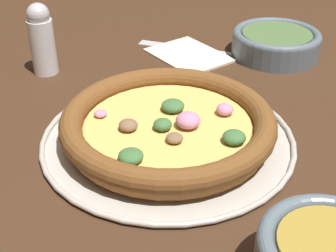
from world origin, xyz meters
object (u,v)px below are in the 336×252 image
object	(u,v)px
pizza_tray	(168,138)
pizza	(168,124)
bowl_far	(276,42)
fork	(183,47)
napkin	(189,54)
pepper_shaker	(42,39)

from	to	relation	value
pizza_tray	pizza	size ratio (longest dim) A/B	1.19
pizza_tray	bowl_far	bearing A→B (deg)	82.96
pizza_tray	fork	bearing A→B (deg)	112.70
fork	napkin	bearing A→B (deg)	123.30
pizza_tray	fork	world-z (taller)	pizza_tray
napkin	fork	size ratio (longest dim) A/B	0.88
pizza	pepper_shaker	size ratio (longest dim) A/B	2.34
napkin	pepper_shaker	xyz separation A→B (m)	(-0.18, -0.17, 0.06)
pizza	pizza_tray	bearing A→B (deg)	155.20
pizza_tray	bowl_far	distance (m)	0.34
pizza	napkin	bearing A→B (deg)	110.08
napkin	pizza_tray	bearing A→B (deg)	-69.99
pepper_shaker	bowl_far	bearing A→B (deg)	37.92
pizza_tray	pepper_shaker	size ratio (longest dim) A/B	2.79
pizza	pepper_shaker	distance (m)	0.29
pizza	napkin	world-z (taller)	pizza
bowl_far	napkin	size ratio (longest dim) A/B	0.92
pizza	pepper_shaker	xyz separation A→B (m)	(-0.28, 0.09, 0.03)
pizza_tray	fork	distance (m)	0.31
bowl_far	napkin	xyz separation A→B (m)	(-0.14, -0.08, -0.02)
bowl_far	pepper_shaker	bearing A→B (deg)	-142.08
pepper_shaker	fork	bearing A→B (deg)	51.53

